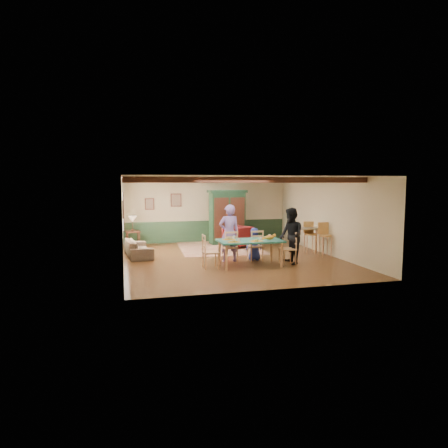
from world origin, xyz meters
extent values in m
plane|color=#512E17|center=(0.00, 0.00, 0.00)|extent=(8.00, 8.00, 0.00)
cube|color=beige|center=(0.00, 4.00, 1.35)|extent=(7.00, 0.02, 2.70)
cube|color=beige|center=(-3.50, 0.00, 1.35)|extent=(0.02, 8.00, 2.70)
cube|color=beige|center=(3.50, 0.00, 1.35)|extent=(0.02, 8.00, 2.70)
cube|color=silver|center=(0.00, 0.00, 2.70)|extent=(7.00, 8.00, 0.02)
cube|color=#1F3923|center=(0.00, 3.98, 0.45)|extent=(6.95, 0.03, 0.90)
cube|color=black|center=(0.00, -2.30, 2.61)|extent=(6.95, 0.16, 0.16)
cube|color=black|center=(0.00, 0.40, 2.61)|extent=(6.95, 0.16, 0.16)
cube|color=black|center=(0.00, 3.00, 2.61)|extent=(6.95, 0.16, 0.16)
imported|color=#7E63AB|center=(-0.20, -0.48, 0.92)|extent=(0.67, 0.44, 1.84)
imported|color=black|center=(1.56, -1.32, 0.88)|extent=(0.67, 0.86, 1.76)
imported|color=navy|center=(0.65, -0.47, 0.54)|extent=(0.52, 0.34, 1.07)
cube|color=beige|center=(0.13, 2.20, 0.01)|extent=(3.20, 3.74, 0.01)
cube|color=black|center=(0.71, 3.19, 1.11)|extent=(1.62, 0.75, 2.22)
imported|color=#460E12|center=(0.87, 2.19, 0.42)|extent=(1.24, 1.25, 0.84)
imported|color=#44362A|center=(-2.99, 1.16, 0.28)|extent=(0.94, 2.01, 0.57)
camera|label=1|loc=(-3.49, -12.69, 2.55)|focal=32.00mm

